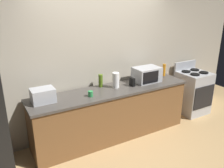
{
  "coord_description": "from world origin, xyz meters",
  "views": [
    {
      "loc": [
        -1.87,
        -2.87,
        2.35
      ],
      "look_at": [
        0.0,
        0.4,
        1.0
      ],
      "focal_mm": 38.06,
      "sensor_mm": 36.0,
      "label": 1
    }
  ],
  "objects_px": {
    "toaster_oven": "(43,95)",
    "stove_range": "(192,92)",
    "bottle_dish_soap": "(164,70)",
    "microwave": "(147,75)",
    "bottle_olive_oil": "(101,81)",
    "cordless_phone": "(132,82)",
    "paper_towel_roll": "(116,80)",
    "mug_green": "(91,94)"
  },
  "relations": [
    {
      "from": "stove_range",
      "to": "bottle_dish_soap",
      "type": "distance_m",
      "value": 0.92
    },
    {
      "from": "stove_range",
      "to": "paper_towel_roll",
      "type": "height_order",
      "value": "paper_towel_roll"
    },
    {
      "from": "bottle_dish_soap",
      "to": "mug_green",
      "type": "height_order",
      "value": "bottle_dish_soap"
    },
    {
      "from": "bottle_dish_soap",
      "to": "bottle_olive_oil",
      "type": "distance_m",
      "value": 1.39
    },
    {
      "from": "toaster_oven",
      "to": "stove_range",
      "type": "bearing_deg",
      "value": -1.1
    },
    {
      "from": "bottle_olive_oil",
      "to": "microwave",
      "type": "bearing_deg",
      "value": -10.89
    },
    {
      "from": "microwave",
      "to": "bottle_olive_oil",
      "type": "bearing_deg",
      "value": 169.11
    },
    {
      "from": "cordless_phone",
      "to": "bottle_dish_soap",
      "type": "xyz_separation_m",
      "value": [
        0.89,
        0.18,
        0.05
      ]
    },
    {
      "from": "paper_towel_roll",
      "to": "mug_green",
      "type": "distance_m",
      "value": 0.57
    },
    {
      "from": "cordless_phone",
      "to": "paper_towel_roll",
      "type": "bearing_deg",
      "value": 163.53
    },
    {
      "from": "bottle_dish_soap",
      "to": "paper_towel_roll",
      "type": "bearing_deg",
      "value": -174.82
    },
    {
      "from": "mug_green",
      "to": "bottle_dish_soap",
      "type": "bearing_deg",
      "value": 8.26
    },
    {
      "from": "paper_towel_roll",
      "to": "mug_green",
      "type": "bearing_deg",
      "value": -165.27
    },
    {
      "from": "paper_towel_roll",
      "to": "bottle_dish_soap",
      "type": "height_order",
      "value": "paper_towel_roll"
    },
    {
      "from": "bottle_dish_soap",
      "to": "microwave",
      "type": "bearing_deg",
      "value": -168.06
    },
    {
      "from": "stove_range",
      "to": "paper_towel_roll",
      "type": "relative_size",
      "value": 4.0
    },
    {
      "from": "paper_towel_roll",
      "to": "bottle_dish_soap",
      "type": "xyz_separation_m",
      "value": [
        1.18,
        0.11,
        -0.01
      ]
    },
    {
      "from": "paper_towel_roll",
      "to": "mug_green",
      "type": "height_order",
      "value": "paper_towel_roll"
    },
    {
      "from": "microwave",
      "to": "bottle_dish_soap",
      "type": "bearing_deg",
      "value": 11.94
    },
    {
      "from": "toaster_oven",
      "to": "bottle_dish_soap",
      "type": "xyz_separation_m",
      "value": [
        2.43,
        0.1,
        0.02
      ]
    },
    {
      "from": "stove_range",
      "to": "bottle_dish_soap",
      "type": "relative_size",
      "value": 4.48
    },
    {
      "from": "paper_towel_roll",
      "to": "microwave",
      "type": "bearing_deg",
      "value": -0.19
    },
    {
      "from": "microwave",
      "to": "toaster_oven",
      "type": "xyz_separation_m",
      "value": [
        -1.91,
        0.01,
        -0.03
      ]
    },
    {
      "from": "toaster_oven",
      "to": "cordless_phone",
      "type": "relative_size",
      "value": 2.27
    },
    {
      "from": "microwave",
      "to": "cordless_phone",
      "type": "xyz_separation_m",
      "value": [
        -0.37,
        -0.07,
        -0.06
      ]
    },
    {
      "from": "toaster_oven",
      "to": "cordless_phone",
      "type": "distance_m",
      "value": 1.54
    },
    {
      "from": "microwave",
      "to": "paper_towel_roll",
      "type": "height_order",
      "value": "same"
    },
    {
      "from": "stove_range",
      "to": "microwave",
      "type": "relative_size",
      "value": 2.25
    },
    {
      "from": "toaster_oven",
      "to": "bottle_dish_soap",
      "type": "relative_size",
      "value": 1.41
    },
    {
      "from": "mug_green",
      "to": "paper_towel_roll",
      "type": "bearing_deg",
      "value": 14.73
    },
    {
      "from": "bottle_dish_soap",
      "to": "stove_range",
      "type": "bearing_deg",
      "value": -12.35
    },
    {
      "from": "stove_range",
      "to": "bottle_olive_oil",
      "type": "distance_m",
      "value": 2.19
    },
    {
      "from": "paper_towel_roll",
      "to": "mug_green",
      "type": "relative_size",
      "value": 3.04
    },
    {
      "from": "toaster_oven",
      "to": "paper_towel_roll",
      "type": "height_order",
      "value": "paper_towel_roll"
    },
    {
      "from": "toaster_oven",
      "to": "mug_green",
      "type": "height_order",
      "value": "toaster_oven"
    },
    {
      "from": "paper_towel_roll",
      "to": "stove_range",
      "type": "bearing_deg",
      "value": -1.52
    },
    {
      "from": "mug_green",
      "to": "cordless_phone",
      "type": "bearing_deg",
      "value": 4.93
    },
    {
      "from": "stove_range",
      "to": "bottle_dish_soap",
      "type": "xyz_separation_m",
      "value": [
        -0.72,
        0.16,
        0.56
      ]
    },
    {
      "from": "stove_range",
      "to": "microwave",
      "type": "distance_m",
      "value": 1.36
    },
    {
      "from": "stove_range",
      "to": "microwave",
      "type": "height_order",
      "value": "microwave"
    },
    {
      "from": "toaster_oven",
      "to": "cordless_phone",
      "type": "height_order",
      "value": "toaster_oven"
    },
    {
      "from": "paper_towel_roll",
      "to": "cordless_phone",
      "type": "relative_size",
      "value": 1.8
    }
  ]
}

